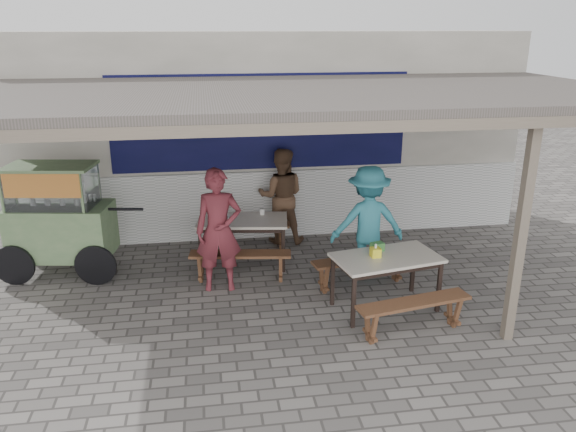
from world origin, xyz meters
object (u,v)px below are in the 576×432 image
(bench_right_street, at_px, (414,309))
(vendor_cart, at_px, (59,216))
(patron_wall_side, at_px, (281,196))
(condiment_jar, at_px, (262,211))
(condiment_bowl, at_px, (224,218))
(patron_right_table, at_px, (368,222))
(table_right, at_px, (387,262))
(tissue_box, at_px, (375,252))
(bench_left_street, at_px, (240,260))
(patron_street_side, at_px, (219,231))
(donation_box, at_px, (377,247))
(bench_left_wall, at_px, (246,230))
(table_left, at_px, (243,224))
(bench_right_wall, at_px, (361,265))

(bench_right_street, bearing_deg, vendor_cart, 140.45)
(patron_wall_side, distance_m, condiment_jar, 0.80)
(bench_right_street, xyz_separation_m, condiment_bowl, (-2.17, 2.47, 0.44))
(patron_right_table, bearing_deg, condiment_jar, -29.17)
(table_right, relative_size, tissue_box, 12.17)
(bench_left_street, height_order, patron_street_side, patron_street_side)
(donation_box, xyz_separation_m, condiment_jar, (-1.35, 1.74, -0.01))
(bench_left_wall, height_order, donation_box, donation_box)
(vendor_cart, height_order, condiment_jar, vendor_cart)
(table_left, distance_m, bench_left_street, 0.72)
(bench_right_wall, bearing_deg, vendor_cart, 154.54)
(table_right, bearing_deg, bench_right_street, -90.00)
(condiment_jar, bearing_deg, donation_box, -52.16)
(bench_right_wall, bearing_deg, patron_wall_side, 103.37)
(bench_right_street, distance_m, bench_right_wall, 1.41)
(table_left, bearing_deg, tissue_box, -39.61)
(bench_right_street, xyz_separation_m, patron_wall_side, (-1.16, 3.34, 0.49))
(bench_left_street, distance_m, condiment_jar, 1.03)
(table_right, distance_m, condiment_bowl, 2.71)
(bench_left_street, relative_size, vendor_cart, 0.69)
(bench_right_wall, relative_size, patron_street_side, 0.84)
(vendor_cart, height_order, condiment_bowl, vendor_cart)
(tissue_box, xyz_separation_m, condiment_bowl, (-1.89, 1.77, -0.04))
(vendor_cart, bearing_deg, bench_right_wall, -5.64)
(donation_box, bearing_deg, table_right, -71.47)
(patron_street_side, relative_size, patron_right_table, 1.04)
(table_right, relative_size, condiment_bowl, 7.34)
(table_left, xyz_separation_m, tissue_box, (1.59, -1.74, 0.14))
(bench_right_street, xyz_separation_m, vendor_cart, (-4.60, 2.50, 0.58))
(bench_right_street, distance_m, patron_street_side, 2.85)
(bench_right_wall, distance_m, patron_wall_side, 2.20)
(condiment_bowl, bearing_deg, table_right, -41.10)
(bench_right_street, distance_m, condiment_bowl, 3.32)
(bench_right_wall, relative_size, donation_box, 8.81)
(donation_box, bearing_deg, vendor_cart, 160.00)
(table_left, xyz_separation_m, bench_right_wall, (1.61, -1.06, -0.34))
(patron_wall_side, height_order, condiment_jar, patron_wall_side)
(patron_street_side, height_order, condiment_bowl, patron_street_side)
(table_right, xyz_separation_m, bench_right_wall, (-0.14, 0.69, -0.34))
(bench_left_street, height_order, tissue_box, tissue_box)
(vendor_cart, bearing_deg, tissue_box, -13.84)
(bench_right_street, relative_size, vendor_cart, 0.68)
(bench_right_wall, bearing_deg, condiment_bowl, 139.26)
(table_right, relative_size, patron_wall_side, 0.89)
(table_left, relative_size, vendor_cart, 0.67)
(bench_right_street, height_order, tissue_box, tissue_box)
(patron_wall_side, distance_m, tissue_box, 2.77)
(bench_left_street, distance_m, vendor_cart, 2.78)
(bench_left_wall, bearing_deg, patron_street_side, -100.36)
(bench_left_wall, distance_m, patron_street_side, 1.62)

